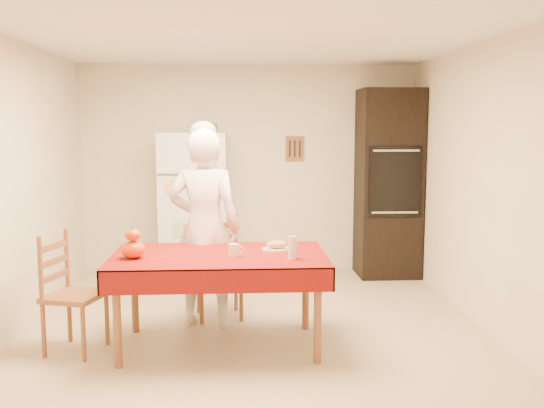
{
  "coord_description": "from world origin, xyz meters",
  "views": [
    {
      "loc": [
        -0.16,
        -5.08,
        1.78
      ],
      "look_at": [
        0.15,
        0.2,
        1.09
      ],
      "focal_mm": 40.0,
      "sensor_mm": 36.0,
      "label": 1
    }
  ],
  "objects": [
    {
      "name": "floor",
      "position": [
        0.0,
        0.0,
        0.0
      ],
      "size": [
        4.5,
        4.5,
        0.0
      ],
      "primitive_type": "plane",
      "color": "tan",
      "rests_on": "ground"
    },
    {
      "name": "spice_jar_mid",
      "position": [
        -0.43,
        1.93,
        1.75
      ],
      "size": [
        0.05,
        0.05,
        0.1
      ],
      "primitive_type": "cylinder",
      "color": "#8F5F1A",
      "rests_on": "refrigerator"
    },
    {
      "name": "pumpkin_upper",
      "position": [
        -0.96,
        -0.45,
        0.95
      ],
      "size": [
        0.12,
        0.12,
        0.09
      ],
      "primitive_type": "ellipsoid",
      "color": "#ED5D05",
      "rests_on": "pumpkin_lower"
    },
    {
      "name": "bread_plate",
      "position": [
        0.17,
        -0.22,
        0.77
      ],
      "size": [
        0.24,
        0.24,
        0.02
      ],
      "primitive_type": "cylinder",
      "color": "white",
      "rests_on": "dining_table"
    },
    {
      "name": "spice_jar_right",
      "position": [
        -0.39,
        1.93,
        1.75
      ],
      "size": [
        0.05,
        0.05,
        0.1
      ],
      "primitive_type": "cylinder",
      "color": "#90581A",
      "rests_on": "refrigerator"
    },
    {
      "name": "bread_loaf",
      "position": [
        0.17,
        -0.22,
        0.81
      ],
      "size": [
        0.18,
        0.1,
        0.06
      ],
      "primitive_type": "ellipsoid",
      "color": "tan",
      "rests_on": "bread_plate"
    },
    {
      "name": "dining_table",
      "position": [
        -0.3,
        -0.35,
        0.69
      ],
      "size": [
        1.7,
        1.0,
        0.76
      ],
      "color": "brown",
      "rests_on": "floor"
    },
    {
      "name": "oven_cabinet",
      "position": [
        1.63,
        1.93,
        1.1
      ],
      "size": [
        0.7,
        0.62,
        2.2
      ],
      "color": "black",
      "rests_on": "floor"
    },
    {
      "name": "coffee_mug",
      "position": [
        -0.18,
        -0.43,
        0.81
      ],
      "size": [
        0.08,
        0.08,
        0.1
      ],
      "primitive_type": "cylinder",
      "color": "silver",
      "rests_on": "dining_table"
    },
    {
      "name": "refrigerator",
      "position": [
        -0.65,
        1.88,
        0.85
      ],
      "size": [
        0.75,
        0.74,
        1.7
      ],
      "color": "white",
      "rests_on": "floor"
    },
    {
      "name": "chair_far",
      "position": [
        -0.33,
        0.48,
        0.51
      ],
      "size": [
        0.47,
        0.45,
        0.95
      ],
      "rotation": [
        0.0,
        0.0,
        0.14
      ],
      "color": "brown",
      "rests_on": "floor"
    },
    {
      "name": "seated_woman",
      "position": [
        -0.44,
        0.2,
        0.88
      ],
      "size": [
        0.71,
        0.53,
        1.76
      ],
      "primitive_type": "imported",
      "rotation": [
        0.0,
        0.0,
        2.96
      ],
      "color": "silver",
      "rests_on": "floor"
    },
    {
      "name": "spice_jar_left",
      "position": [
        -0.54,
        1.93,
        1.75
      ],
      "size": [
        0.05,
        0.05,
        0.1
      ],
      "primitive_type": "cylinder",
      "color": "#895C19",
      "rests_on": "refrigerator"
    },
    {
      "name": "chair_left",
      "position": [
        -1.5,
        -0.36,
        0.51
      ],
      "size": [
        0.5,
        0.52,
        0.95
      ],
      "rotation": [
        0.0,
        0.0,
        1.28
      ],
      "color": "brown",
      "rests_on": "floor"
    },
    {
      "name": "wine_glass",
      "position": [
        0.27,
        -0.54,
        0.85
      ],
      "size": [
        0.07,
        0.07,
        0.18
      ],
      "primitive_type": "cylinder",
      "color": "silver",
      "rests_on": "dining_table"
    },
    {
      "name": "pumpkin_lower",
      "position": [
        -0.96,
        -0.45,
        0.83
      ],
      "size": [
        0.18,
        0.18,
        0.14
      ],
      "primitive_type": "ellipsoid",
      "color": "#C63204",
      "rests_on": "dining_table"
    },
    {
      "name": "room_shell",
      "position": [
        0.0,
        0.0,
        1.62
      ],
      "size": [
        4.02,
        4.52,
        2.51
      ],
      "color": "beige",
      "rests_on": "ground"
    }
  ]
}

